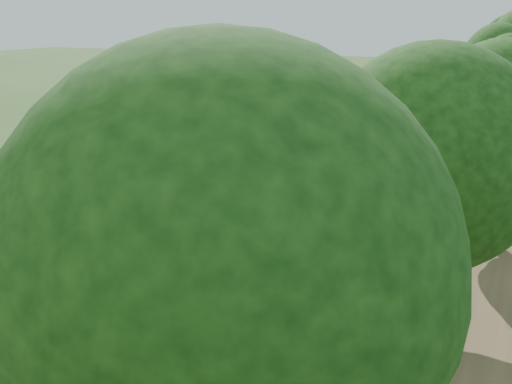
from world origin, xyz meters
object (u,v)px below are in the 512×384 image
at_px(station_building, 208,108).
at_px(train, 418,99).
at_px(signal_farside, 402,155).
at_px(lamppost_far, 163,216).
at_px(lamppost_mid, 0,307).
at_px(signal_gantry, 438,81).
at_px(signal_platform, 157,198).

bearing_deg(station_building, train, 62.52).
bearing_deg(signal_farside, lamppost_far, -134.64).
relative_size(lamppost_mid, lamppost_far, 1.11).
bearing_deg(signal_gantry, station_building, -123.38).
relative_size(station_building, signal_gantry, 1.02).
xyz_separation_m(signal_gantry, lamppost_far, (-6.37, -46.92, -2.62)).
bearing_deg(train, signal_platform, -93.28).
height_order(train, lamppost_mid, lamppost_mid).
distance_m(lamppost_mid, lamppost_far, 10.92).
xyz_separation_m(station_building, lamppost_far, (10.09, -21.93, -1.89)).
distance_m(station_building, lamppost_mid, 34.58).
bearing_deg(signal_gantry, signal_platform, -96.30).
relative_size(train, lamppost_mid, 22.11).
height_order(signal_gantry, signal_platform, signal_gantry).
height_order(station_building, signal_farside, station_building).
height_order(train, signal_platform, signal_platform).
bearing_deg(lamppost_mid, lamppost_far, 93.51).
xyz_separation_m(lamppost_mid, signal_farside, (9.44, 21.13, 1.88)).
relative_size(train, signal_farside, 14.70).
relative_size(signal_gantry, lamppost_far, 2.06).
distance_m(station_building, signal_gantry, 29.94).
bearing_deg(signal_farside, signal_gantry, 95.80).
xyz_separation_m(station_building, signal_farside, (20.20, -11.70, 0.20)).
xyz_separation_m(station_building, signal_gantry, (16.47, 24.99, 0.73)).
bearing_deg(lamppost_mid, signal_platform, 87.90).
distance_m(lamppost_far, signal_platform, 2.58).
relative_size(station_building, lamppost_mid, 1.90).
xyz_separation_m(signal_gantry, signal_platform, (-5.37, -48.67, -1.01)).
height_order(station_building, lamppost_mid, station_building).
relative_size(station_building, signal_platform, 1.54).
bearing_deg(station_building, lamppost_mid, -71.85).
xyz_separation_m(signal_platform, signal_farside, (9.10, 11.98, 0.48)).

